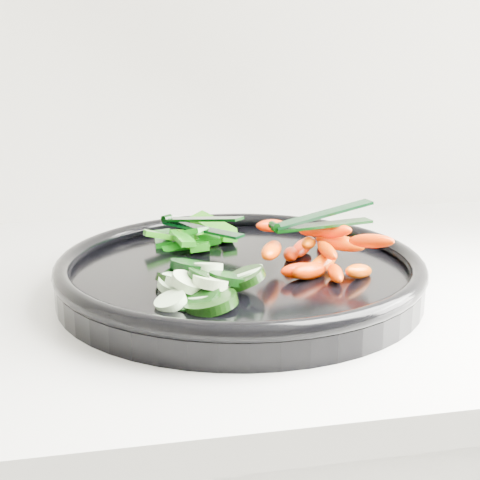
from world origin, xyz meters
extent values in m
cube|color=silver|center=(0.00, 1.70, 0.92)|extent=(2.02, 0.62, 0.03)
cylinder|color=black|center=(-0.16, 1.65, 0.94)|extent=(0.42, 0.42, 0.02)
torus|color=black|center=(-0.16, 1.65, 0.96)|extent=(0.43, 0.43, 0.02)
cylinder|color=black|center=(-0.21, 1.57, 0.96)|extent=(0.07, 0.07, 0.03)
cylinder|color=beige|center=(-0.24, 1.56, 0.96)|extent=(0.04, 0.04, 0.02)
cylinder|color=black|center=(-0.23, 1.62, 0.96)|extent=(0.05, 0.05, 0.03)
cylinder|color=#B7D5AB|center=(-0.22, 1.61, 0.96)|extent=(0.04, 0.04, 0.02)
cylinder|color=black|center=(-0.22, 1.62, 0.96)|extent=(0.04, 0.04, 0.02)
cylinder|color=beige|center=(-0.23, 1.61, 0.96)|extent=(0.04, 0.04, 0.02)
cylinder|color=black|center=(-0.20, 1.55, 0.96)|extent=(0.06, 0.06, 0.02)
cylinder|color=beige|center=(-0.21, 1.57, 0.96)|extent=(0.03, 0.04, 0.02)
cylinder|color=black|center=(-0.21, 1.61, 0.96)|extent=(0.05, 0.05, 0.03)
cylinder|color=beige|center=(-0.20, 1.62, 0.96)|extent=(0.04, 0.04, 0.02)
cylinder|color=black|center=(-0.22, 1.62, 0.96)|extent=(0.06, 0.06, 0.02)
cylinder|color=beige|center=(-0.23, 1.61, 0.96)|extent=(0.05, 0.05, 0.01)
cylinder|color=black|center=(-0.22, 1.61, 0.96)|extent=(0.04, 0.04, 0.02)
cylinder|color=beige|center=(-0.22, 1.61, 0.96)|extent=(0.04, 0.04, 0.02)
cylinder|color=black|center=(-0.17, 1.58, 0.97)|extent=(0.05, 0.05, 0.03)
cylinder|color=#B2D0A6|center=(-0.16, 1.59, 0.97)|extent=(0.05, 0.05, 0.02)
cylinder|color=black|center=(-0.21, 1.63, 0.97)|extent=(0.06, 0.06, 0.02)
cylinder|color=beige|center=(-0.19, 1.62, 0.97)|extent=(0.04, 0.04, 0.01)
cylinder|color=black|center=(-0.20, 1.59, 0.97)|extent=(0.04, 0.04, 0.03)
cylinder|color=beige|center=(-0.22, 1.58, 0.97)|extent=(0.04, 0.04, 0.02)
cylinder|color=black|center=(-0.18, 1.58, 0.97)|extent=(0.06, 0.06, 0.02)
cylinder|color=beige|center=(-0.20, 1.58, 0.97)|extent=(0.05, 0.05, 0.02)
ellipsoid|color=#FF4C00|center=(-0.08, 1.63, 0.96)|extent=(0.05, 0.04, 0.03)
ellipsoid|color=red|center=(-0.10, 1.61, 0.96)|extent=(0.05, 0.03, 0.02)
ellipsoid|color=red|center=(-0.07, 1.60, 0.96)|extent=(0.02, 0.04, 0.02)
ellipsoid|color=#FB1400|center=(-0.10, 1.67, 0.96)|extent=(0.03, 0.05, 0.03)
ellipsoid|color=#E55500|center=(-0.05, 1.60, 0.96)|extent=(0.04, 0.04, 0.02)
ellipsoid|color=red|center=(-0.10, 1.61, 0.96)|extent=(0.05, 0.04, 0.03)
ellipsoid|color=red|center=(-0.05, 1.70, 0.96)|extent=(0.02, 0.05, 0.03)
ellipsoid|color=red|center=(-0.08, 1.69, 0.96)|extent=(0.04, 0.05, 0.02)
ellipsoid|color=#FA4900|center=(-0.13, 1.64, 0.98)|extent=(0.04, 0.06, 0.02)
ellipsoid|color=#F14500|center=(-0.05, 1.68, 0.98)|extent=(0.03, 0.05, 0.03)
ellipsoid|color=#FF6300|center=(-0.08, 1.66, 0.98)|extent=(0.03, 0.04, 0.02)
ellipsoid|color=#E65300|center=(-0.07, 1.63, 0.98)|extent=(0.02, 0.04, 0.02)
ellipsoid|color=#FF4700|center=(-0.05, 1.65, 0.98)|extent=(0.06, 0.04, 0.02)
ellipsoid|color=#FF2900|center=(-0.06, 1.65, 0.99)|extent=(0.04, 0.04, 0.02)
ellipsoid|color=#F11B00|center=(-0.12, 1.68, 0.99)|extent=(0.04, 0.03, 0.02)
ellipsoid|color=#F23400|center=(-0.08, 1.66, 0.99)|extent=(0.04, 0.03, 0.02)
ellipsoid|color=#EC2900|center=(-0.04, 1.61, 0.99)|extent=(0.05, 0.04, 0.02)
cube|color=#1D6409|center=(-0.19, 1.73, 0.96)|extent=(0.03, 0.06, 0.02)
cube|color=#216209|center=(-0.18, 1.76, 0.96)|extent=(0.07, 0.05, 0.03)
cube|color=#0D750B|center=(-0.15, 1.76, 0.96)|extent=(0.02, 0.05, 0.02)
cube|color=#0A6B0B|center=(-0.19, 1.74, 0.96)|extent=(0.03, 0.05, 0.01)
cube|color=#0C6109|center=(-0.20, 1.74, 0.96)|extent=(0.07, 0.02, 0.02)
cube|color=#0A690B|center=(-0.23, 1.77, 0.96)|extent=(0.02, 0.05, 0.01)
cube|color=#17690A|center=(-0.20, 1.77, 0.96)|extent=(0.03, 0.06, 0.03)
cube|color=#0A6409|center=(-0.20, 1.75, 0.97)|extent=(0.04, 0.05, 0.02)
cube|color=#11690A|center=(-0.23, 1.75, 0.97)|extent=(0.04, 0.02, 0.02)
cube|color=#09650E|center=(-0.21, 1.73, 0.97)|extent=(0.02, 0.05, 0.01)
cube|color=#1B6809|center=(-0.16, 1.78, 0.97)|extent=(0.05, 0.07, 0.02)
cylinder|color=black|center=(-0.13, 1.64, 1.00)|extent=(0.01, 0.01, 0.01)
cube|color=black|center=(-0.07, 1.65, 1.00)|extent=(0.11, 0.04, 0.00)
cube|color=black|center=(-0.07, 1.65, 1.01)|extent=(0.11, 0.04, 0.02)
cylinder|color=black|center=(-0.22, 1.79, 0.98)|extent=(0.01, 0.01, 0.01)
cube|color=black|center=(-0.18, 1.75, 0.97)|extent=(0.08, 0.09, 0.00)
cube|color=black|center=(-0.18, 1.75, 0.99)|extent=(0.08, 0.09, 0.02)
camera|label=1|loc=(-0.28, 1.02, 1.17)|focal=50.00mm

